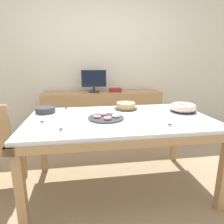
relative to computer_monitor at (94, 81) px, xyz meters
name	(u,v)px	position (x,y,z in m)	size (l,w,h in m)	color
ground_plane	(119,186)	(0.14, -1.58, -0.98)	(12.00, 12.00, 0.00)	#997F60
wall_back	(100,62)	(0.14, 0.30, 0.32)	(8.00, 0.10, 2.60)	silver
dining_table	(119,125)	(0.14, -1.58, -0.29)	(1.82, 1.07, 0.78)	silver
sideboard	(103,114)	(0.14, 0.00, -0.59)	(2.04, 0.44, 0.79)	tan
computer_monitor	(94,81)	(0.00, 0.00, 0.00)	(0.42, 0.20, 0.38)	#262628
book_stack	(115,90)	(0.37, 0.00, -0.16)	(0.23, 0.20, 0.06)	maroon
cake_chocolate_round	(126,106)	(0.28, -1.26, -0.17)	(0.27, 0.27, 0.08)	#333338
cake_golden_bundt	(183,108)	(0.87, -1.47, -0.16)	(0.28, 0.28, 0.09)	#333338
pastry_platter	(106,118)	(0.01, -1.61, -0.20)	(0.35, 0.35, 0.04)	#333338
plate_stack	(45,110)	(-0.61, -1.28, -0.18)	(0.21, 0.21, 0.06)	#333338
tealight_centre	(170,125)	(0.51, -1.92, -0.20)	(0.04, 0.04, 0.04)	silver
tealight_near_cakes	(42,122)	(-0.58, -1.67, -0.20)	(0.04, 0.04, 0.04)	silver
tealight_right_edge	(66,108)	(-0.40, -1.15, -0.20)	(0.04, 0.04, 0.04)	silver
tealight_near_front	(61,130)	(-0.39, -1.90, -0.20)	(0.04, 0.04, 0.04)	silver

